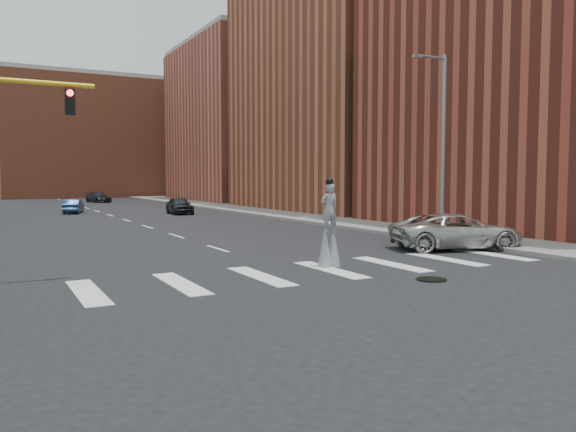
{
  "coord_description": "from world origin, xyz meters",
  "views": [
    {
      "loc": [
        -8.73,
        -14.68,
        3.11
      ],
      "look_at": [
        0.8,
        3.05,
        1.7
      ],
      "focal_mm": 35.0,
      "sensor_mm": 36.0,
      "label": 1
    }
  ],
  "objects": [
    {
      "name": "sidewalk_right",
      "position": [
        12.5,
        25.0,
        0.09
      ],
      "size": [
        5.0,
        90.0,
        0.18
      ],
      "primitive_type": "cube",
      "color": "slate",
      "rests_on": "ground"
    },
    {
      "name": "building_near",
      "position": [
        22.0,
        8.0,
        11.0
      ],
      "size": [
        16.0,
        20.0,
        22.0
      ],
      "primitive_type": "cube",
      "color": "maroon",
      "rests_on": "ground"
    },
    {
      "name": "manhole",
      "position": [
        3.0,
        -2.0,
        0.02
      ],
      "size": [
        0.9,
        0.9,
        0.04
      ],
      "primitive_type": "cylinder",
      "color": "black",
      "rests_on": "ground"
    },
    {
      "name": "building_mid",
      "position": [
        22.0,
        30.0,
        12.0
      ],
      "size": [
        16.0,
        22.0,
        24.0
      ],
      "primitive_type": "cube",
      "color": "#9F4C32",
      "rests_on": "ground"
    },
    {
      "name": "car_mid",
      "position": [
        -2.24,
        36.1,
        0.59
      ],
      "size": [
        2.2,
        3.81,
        1.19
      ],
      "primitive_type": "imported",
      "rotation": [
        0.0,
        0.0,
        2.86
      ],
      "color": "navy",
      "rests_on": "ground"
    },
    {
      "name": "car_far",
      "position": [
        3.25,
        56.44,
        0.62
      ],
      "size": [
        2.89,
        4.58,
        1.24
      ],
      "primitive_type": "imported",
      "rotation": [
        0.0,
        0.0,
        0.29
      ],
      "color": "black",
      "rests_on": "ground"
    },
    {
      "name": "building_backdrop",
      "position": [
        6.0,
        78.0,
        9.0
      ],
      "size": [
        26.0,
        14.0,
        18.0
      ],
      "primitive_type": "cube",
      "color": "#9F4C32",
      "rests_on": "ground"
    },
    {
      "name": "suv_crossing",
      "position": [
        9.0,
        3.0,
        0.77
      ],
      "size": [
        6.1,
        4.19,
        1.55
      ],
      "primitive_type": "imported",
      "rotation": [
        0.0,
        0.0,
        1.25
      ],
      "color": "#B1AFA8",
      "rests_on": "ground"
    },
    {
      "name": "ground_plane",
      "position": [
        0.0,
        0.0,
        0.0
      ],
      "size": [
        160.0,
        160.0,
        0.0
      ],
      "primitive_type": "plane",
      "color": "black",
      "rests_on": "ground"
    },
    {
      "name": "streetlight",
      "position": [
        10.9,
        6.0,
        4.9
      ],
      "size": [
        2.05,
        0.2,
        9.0
      ],
      "color": "slate",
      "rests_on": "ground"
    },
    {
      "name": "car_near",
      "position": [
        5.48,
        30.98,
        0.71
      ],
      "size": [
        1.93,
        4.26,
        1.42
      ],
      "primitive_type": "imported",
      "rotation": [
        0.0,
        0.0,
        -0.06
      ],
      "color": "black",
      "rests_on": "ground"
    },
    {
      "name": "building_far",
      "position": [
        22.0,
        54.0,
        10.0
      ],
      "size": [
        16.0,
        22.0,
        20.0
      ],
      "primitive_type": "cube",
      "color": "#BA5644",
      "rests_on": "ground"
    },
    {
      "name": "stilt_performer",
      "position": [
        1.6,
        1.55,
        1.23
      ],
      "size": [
        0.84,
        0.53,
        3.08
      ],
      "rotation": [
        0.0,
        0.0,
        3.11
      ],
      "color": "black",
      "rests_on": "ground"
    }
  ]
}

